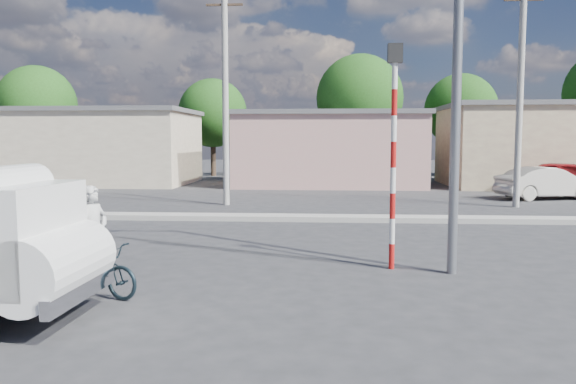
# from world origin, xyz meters

# --- Properties ---
(ground_plane) EXTENTS (120.00, 120.00, 0.00)m
(ground_plane) POSITION_xyz_m (0.00, 0.00, 0.00)
(ground_plane) COLOR #2C2C2F
(ground_plane) RESTS_ON ground
(median) EXTENTS (40.00, 0.80, 0.16)m
(median) POSITION_xyz_m (0.00, 8.00, 0.08)
(median) COLOR #99968E
(median) RESTS_ON ground
(bicycle) EXTENTS (1.77, 1.10, 0.88)m
(bicycle) POSITION_xyz_m (-1.82, -0.81, 0.44)
(bicycle) COLOR black
(bicycle) RESTS_ON ground
(cyclist) EXTENTS (0.52, 0.64, 1.51)m
(cyclist) POSITION_xyz_m (-1.82, -0.81, 0.76)
(cyclist) COLOR silver
(cyclist) RESTS_ON ground
(car_cream) EXTENTS (4.41, 2.50, 1.37)m
(car_cream) POSITION_xyz_m (11.23, 15.02, 0.69)
(car_cream) COLOR beige
(car_cream) RESTS_ON ground
(car_red) EXTENTS (4.87, 3.30, 1.54)m
(car_red) POSITION_xyz_m (13.03, 17.23, 0.77)
(car_red) COLOR maroon
(car_red) RESTS_ON ground
(traffic_pole) EXTENTS (0.28, 0.18, 4.36)m
(traffic_pole) POSITION_xyz_m (3.20, 1.50, 2.59)
(traffic_pole) COLOR red
(traffic_pole) RESTS_ON ground
(streetlight) EXTENTS (2.34, 0.22, 9.00)m
(streetlight) POSITION_xyz_m (4.14, 1.20, 4.96)
(streetlight) COLOR slate
(streetlight) RESTS_ON ground
(building_row) EXTENTS (37.80, 7.30, 4.44)m
(building_row) POSITION_xyz_m (1.10, 22.00, 2.13)
(building_row) COLOR #BFAD90
(building_row) RESTS_ON ground
(tree_row) EXTENTS (43.62, 7.43, 8.42)m
(tree_row) POSITION_xyz_m (3.76, 28.45, 4.99)
(tree_row) COLOR #38281E
(tree_row) RESTS_ON ground
(utility_poles) EXTENTS (35.40, 0.24, 8.00)m
(utility_poles) POSITION_xyz_m (3.25, 12.00, 4.07)
(utility_poles) COLOR #99968E
(utility_poles) RESTS_ON ground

